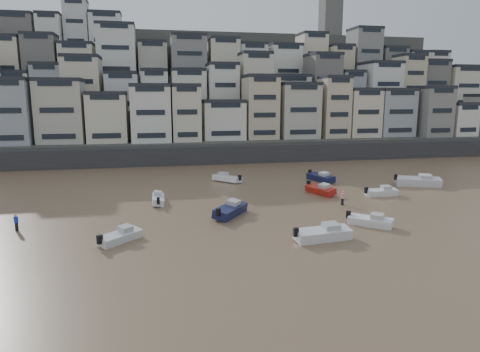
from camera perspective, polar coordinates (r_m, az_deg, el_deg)
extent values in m
cube|color=#38383A|center=(84.77, -2.34, 2.87)|extent=(140.00, 3.00, 3.50)
cube|color=#4C4C47|center=(92.47, 0.02, 3.69)|extent=(140.00, 14.00, 4.00)
cube|color=#4C4C47|center=(103.89, -1.32, 6.11)|extent=(140.00, 14.00, 10.00)
cube|color=#4C4C47|center=(115.47, -2.40, 8.55)|extent=(140.00, 14.00, 18.00)
cube|color=#4C4C47|center=(127.26, -3.29, 10.54)|extent=(140.00, 16.00, 26.00)
cube|color=#4C4C47|center=(141.15, -4.15, 11.75)|extent=(140.00, 18.00, 32.00)
cube|color=#66635E|center=(152.35, 12.00, 20.94)|extent=(6.00, 6.00, 18.00)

